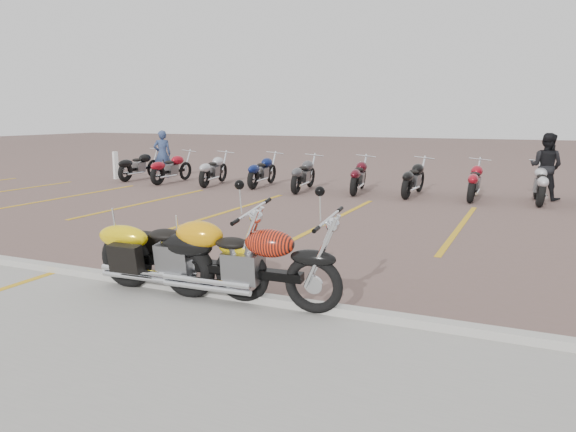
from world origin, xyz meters
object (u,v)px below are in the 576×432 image
at_px(person_a, 162,154).
at_px(flame_cruiser, 244,266).
at_px(person_b, 546,167).
at_px(bollard, 116,165).
at_px(yellow_cruiser, 179,256).

bearing_deg(person_a, flame_cruiser, 89.14).
relative_size(person_a, person_b, 0.96).
relative_size(person_b, bollard, 1.83).
height_order(flame_cruiser, person_a, person_a).
bearing_deg(yellow_cruiser, person_a, 125.60).
bearing_deg(yellow_cruiser, bollard, 132.37).
relative_size(yellow_cruiser, person_b, 1.36).
bearing_deg(bollard, yellow_cruiser, -45.83).
bearing_deg(flame_cruiser, person_a, 128.28).
bearing_deg(person_b, flame_cruiser, 93.59).
bearing_deg(person_a, bollard, -1.80).
relative_size(yellow_cruiser, flame_cruiser, 1.03).
bearing_deg(bollard, person_a, 39.40).
relative_size(person_a, bollard, 1.75).
xyz_separation_m(person_b, bollard, (-14.24, -0.84, -0.42)).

